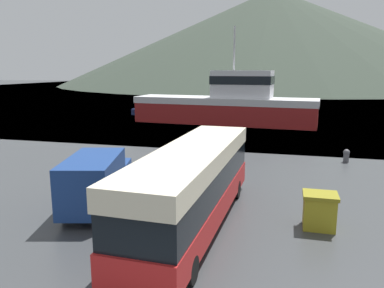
% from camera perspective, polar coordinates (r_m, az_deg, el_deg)
% --- Properties ---
extents(water_surface, '(240.00, 240.00, 0.00)m').
position_cam_1_polar(water_surface, '(149.33, 13.19, 8.48)').
color(water_surface, '#3D5160').
rests_on(water_surface, ground).
extents(hill_backdrop, '(188.99, 188.99, 41.94)m').
position_cam_1_polar(hill_backdrop, '(181.61, 12.08, 15.59)').
color(hill_backdrop, '#333D33').
rests_on(hill_backdrop, ground).
extents(tour_bus, '(2.91, 11.83, 3.40)m').
position_cam_1_polar(tour_bus, '(15.40, 0.26, -5.94)').
color(tour_bus, red).
rests_on(tour_bus, ground).
extents(delivery_van, '(3.69, 6.72, 2.55)m').
position_cam_1_polar(delivery_van, '(18.39, -14.32, -5.26)').
color(delivery_van, navy).
rests_on(delivery_van, ground).
extents(fishing_boat, '(22.38, 6.71, 11.41)m').
position_cam_1_polar(fishing_boat, '(45.68, 5.41, 6.13)').
color(fishing_boat, maroon).
rests_on(fishing_boat, water_surface).
extents(storage_bin, '(1.39, 1.17, 1.50)m').
position_cam_1_polar(storage_bin, '(16.49, 18.84, -9.58)').
color(storage_bin, olive).
rests_on(storage_bin, ground).
extents(small_boat, '(7.92, 4.48, 0.88)m').
position_cam_1_polar(small_boat, '(53.75, -5.36, 4.77)').
color(small_boat, '#19234C').
rests_on(small_boat, water_surface).
extents(mooring_bollard, '(0.45, 0.45, 0.93)m').
position_cam_1_polar(mooring_bollard, '(28.70, 22.46, -1.59)').
color(mooring_bollard, '#4C4C51').
rests_on(mooring_bollard, ground).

